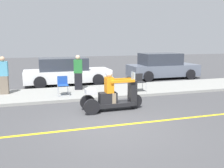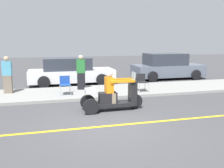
% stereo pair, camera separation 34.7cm
% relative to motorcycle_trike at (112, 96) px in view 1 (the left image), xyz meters
% --- Properties ---
extents(ground_plane, '(60.00, 60.00, 0.00)m').
position_rel_motorcycle_trike_xyz_m(ground_plane, '(-0.49, -1.59, -0.53)').
color(ground_plane, '#424244').
extents(lane_stripe, '(24.00, 0.12, 0.01)m').
position_rel_motorcycle_trike_xyz_m(lane_stripe, '(-0.02, -1.59, -0.52)').
color(lane_stripe, gold).
rests_on(lane_stripe, ground).
extents(sidewalk_strip, '(28.00, 2.80, 0.12)m').
position_rel_motorcycle_trike_xyz_m(sidewalk_strip, '(-0.49, 3.01, -0.47)').
color(sidewalk_strip, gray).
rests_on(sidewalk_strip, ground).
extents(motorcycle_trike, '(2.25, 0.77, 1.47)m').
position_rel_motorcycle_trike_xyz_m(motorcycle_trike, '(0.00, 0.00, 0.00)').
color(motorcycle_trike, black).
rests_on(motorcycle_trike, ground).
extents(spectator_end_of_line, '(0.44, 0.33, 1.67)m').
position_rel_motorcycle_trike_xyz_m(spectator_end_of_line, '(-0.63, 3.52, 0.40)').
color(spectator_end_of_line, black).
rests_on(spectator_end_of_line, sidewalk_strip).
extents(spectator_with_child, '(0.42, 0.28, 1.67)m').
position_rel_motorcycle_trike_xyz_m(spectator_with_child, '(-3.95, 3.50, 0.40)').
color(spectator_with_child, '#726656').
rests_on(spectator_with_child, sidewalk_strip).
extents(folding_chair_set_back, '(0.47, 0.47, 0.82)m').
position_rel_motorcycle_trike_xyz_m(folding_chair_set_back, '(-1.48, 2.53, 0.10)').
color(folding_chair_set_back, '#A5A8AD').
rests_on(folding_chair_set_back, sidewalk_strip).
extents(folding_chair_curbside, '(0.47, 0.47, 0.82)m').
position_rel_motorcycle_trike_xyz_m(folding_chair_curbside, '(2.03, 2.30, 0.10)').
color(folding_chair_curbside, '#A5A8AD').
rests_on(folding_chair_curbside, sidewalk_strip).
extents(parked_car_lot_center, '(4.52, 2.03, 1.64)m').
position_rel_motorcycle_trike_xyz_m(parked_car_lot_center, '(5.30, 6.17, 0.24)').
color(parked_car_lot_center, slate).
rests_on(parked_car_lot_center, ground).
extents(parked_car_lot_far, '(4.77, 1.97, 1.50)m').
position_rel_motorcycle_trike_xyz_m(parked_car_lot_far, '(-0.93, 5.80, 0.18)').
color(parked_car_lot_far, silver).
rests_on(parked_car_lot_far, ground).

